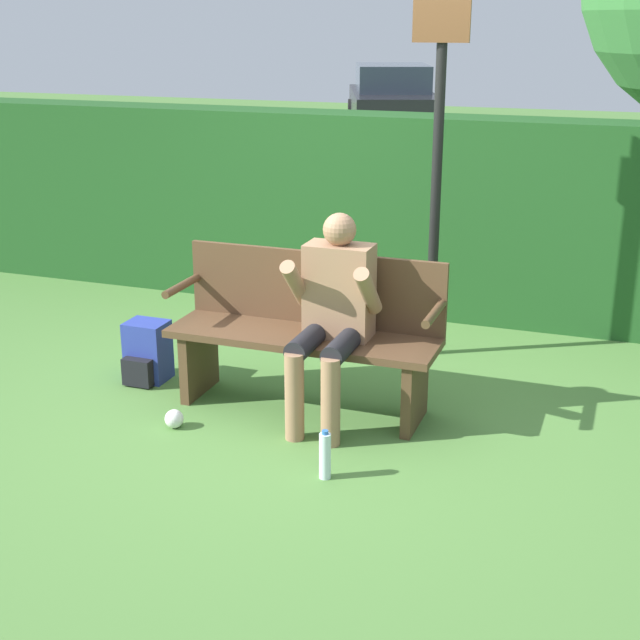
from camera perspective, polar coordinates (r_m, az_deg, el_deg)
ground_plane at (r=5.52m, az=-1.11°, el=-5.65°), size 40.00×40.00×0.00m
hedge_back at (r=7.24m, az=5.04°, el=6.77°), size 12.00×0.48×1.57m
park_bench at (r=5.40m, az=-0.89°, el=-0.70°), size 1.65×0.47×0.94m
person_seated at (r=5.14m, az=0.82°, el=0.69°), size 0.53×0.62×1.23m
backpack at (r=5.98m, az=-11.02°, el=-2.08°), size 0.26×0.29×0.40m
water_bottle at (r=4.67m, az=0.32°, el=-8.66°), size 0.06×0.06×0.27m
signpost at (r=6.07m, az=7.52°, el=10.65°), size 0.37×0.09×2.49m
parked_car at (r=19.04m, az=4.62°, el=13.78°), size 2.94×4.43×1.39m
litter_crumple at (r=5.31m, az=-9.32°, el=-6.26°), size 0.11×0.11×0.11m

